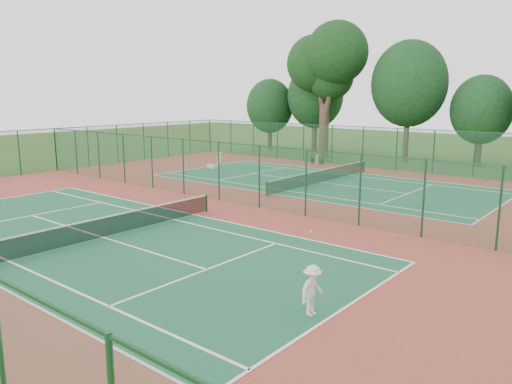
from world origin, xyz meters
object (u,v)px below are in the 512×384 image
trash_bin (318,159)px  bench (317,159)px  player_near (312,290)px  player_far (219,161)px  kit_bag (212,166)px  big_tree (327,62)px

trash_bin → bench: bearing=177.2°
player_near → player_far: player_far is taller
trash_bin → kit_bag: bearing=-124.4°
player_far → trash_bin: player_far is taller
trash_bin → bench: size_ratio=0.59×
bench → trash_bin: bearing=5.5°
kit_bag → player_far: bearing=-11.1°
player_near → player_far: 27.93m
kit_bag → bench: bearing=64.1°
kit_bag → big_tree: (3.19, 12.97, 9.08)m
kit_bag → big_tree: 16.15m
bench → kit_bag: bench is taller
trash_bin → bench: (-0.16, 0.01, 0.02)m
kit_bag → big_tree: size_ratio=0.07×
bench → big_tree: (-2.15, 4.92, 8.79)m
trash_bin → kit_bag: (-5.50, -8.04, -0.27)m
player_far → bench: (4.08, 8.48, -0.32)m
player_near → kit_bag: (-22.33, 18.76, -0.59)m
player_far → big_tree: (1.92, 13.40, 8.47)m
player_far → player_near: bearing=61.5°
player_far → kit_bag: player_far is taller
bench → player_far: bearing=-107.4°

